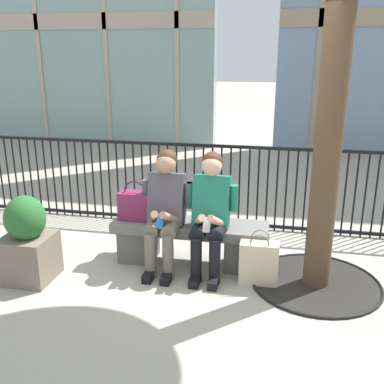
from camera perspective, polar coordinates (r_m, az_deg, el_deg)
The scene contains 8 objects.
ground_plane at distance 4.73m, azimuth -0.25°, elevation -9.06°, with size 60.00×60.00×0.00m, color #A8A091.
stone_bench at distance 4.61m, azimuth -0.25°, elevation -6.05°, with size 1.60×0.44×0.45m.
seated_person_with_phone at distance 4.41m, azimuth -3.51°, elevation -1.94°, with size 0.52×0.66×1.21m.
seated_person_companion at distance 4.32m, azimuth 2.36°, elevation -2.35°, with size 0.52×0.66×1.21m.
handbag_on_bench at distance 4.63m, azimuth -7.33°, elevation -1.69°, with size 0.33×0.19×0.42m.
shopping_bag at distance 4.29m, azimuth 8.63°, elevation -9.02°, with size 0.36×0.18×0.53m.
plaza_railing at distance 5.52m, azimuth 2.03°, elevation 0.87°, with size 8.97×0.04×1.06m.
planter at distance 4.53m, azimuth -20.45°, elevation -6.01°, with size 0.45×0.45×0.85m.
Camera 1 is at (0.87, -4.14, 2.12)m, focal length 41.28 mm.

